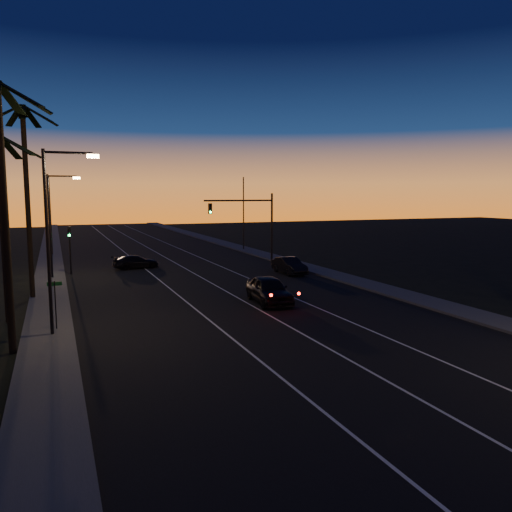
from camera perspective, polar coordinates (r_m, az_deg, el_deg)
name	(u,v)px	position (r m, az deg, el deg)	size (l,w,h in m)	color
road	(210,286)	(37.74, -5.27, -3.48)	(20.00, 170.00, 0.01)	black
sidewalk_left	(49,297)	(36.19, -22.55, -4.34)	(2.40, 170.00, 0.16)	#3B3B38
sidewalk_right	(339,276)	(42.29, 9.42, -2.31)	(2.40, 170.00, 0.16)	#3B3B38
lane_stripe_left	(171,289)	(37.00, -9.73, -3.75)	(0.12, 160.00, 0.01)	silver
lane_stripe_mid	(216,286)	(37.89, -4.55, -3.42)	(0.12, 160.00, 0.01)	silver
lane_stripe_right	(259,283)	(39.06, 0.36, -3.08)	(0.12, 160.00, 0.01)	silver
palm_near	(3,190)	(23.62, -26.94, 6.74)	(4.25, 4.16, 11.53)	black
palm_mid	(2,207)	(29.65, -27.06, 5.06)	(4.25, 4.16, 10.03)	black
palm_far	(26,183)	(35.58, -24.75, 7.58)	(4.25, 4.16, 12.53)	black
streetlight_left_near	(54,228)	(25.59, -22.11, 3.03)	(2.55, 0.26, 9.00)	black
streetlight_left_far	(54,217)	(43.58, -22.13, 4.13)	(2.55, 0.26, 8.50)	black
street_sign	(55,299)	(27.05, -21.97, -4.62)	(0.70, 0.06, 2.60)	black
signal_mast	(250,216)	(48.94, -0.71, 4.59)	(7.10, 0.41, 7.00)	black
signal_post	(70,241)	(45.71, -20.52, 1.59)	(0.28, 0.37, 4.20)	black
far_pole_left	(51,216)	(60.59, -22.43, 4.26)	(0.14, 0.14, 9.00)	black
far_pole_right	(243,214)	(61.54, -1.44, 4.83)	(0.14, 0.14, 9.00)	black
lead_car	(269,290)	(31.81, 1.50, -3.87)	(2.47, 5.72, 1.70)	black
right_car	(289,266)	(43.53, 3.83, -1.10)	(1.57, 4.37, 1.43)	black
cross_car	(136,262)	(47.90, -13.56, -0.65)	(4.44, 2.26, 1.24)	black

